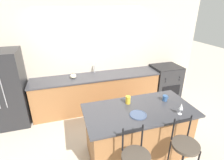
# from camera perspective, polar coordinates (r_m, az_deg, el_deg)

# --- Properties ---
(ground_plane) EXTENTS (18.00, 18.00, 0.00)m
(ground_plane) POSITION_cam_1_polar(r_m,az_deg,el_deg) (4.46, -3.63, -11.27)
(ground_plane) COLOR beige
(wall_back) EXTENTS (6.00, 0.07, 2.70)m
(wall_back) POSITION_cam_1_polar(r_m,az_deg,el_deg) (4.53, -6.25, 8.14)
(wall_back) COLOR beige
(wall_back) RESTS_ON ground_plane
(back_counter) EXTENTS (3.18, 0.70, 0.91)m
(back_counter) POSITION_cam_1_polar(r_m,az_deg,el_deg) (4.55, -4.94, -3.84)
(back_counter) COLOR #936038
(back_counter) RESTS_ON ground_plane
(sink_faucet) EXTENTS (0.02, 0.13, 0.22)m
(sink_faucet) POSITION_cam_1_polar(r_m,az_deg,el_deg) (4.50, -5.76, 4.03)
(sink_faucet) COLOR #ADAFB5
(sink_faucet) RESTS_ON back_counter
(kitchen_island) EXTENTS (1.84, 0.93, 0.93)m
(kitchen_island) POSITION_cam_1_polar(r_m,az_deg,el_deg) (3.26, 8.44, -16.30)
(kitchen_island) COLOR #936038
(kitchen_island) RESTS_ON ground_plane
(refrigerator) EXTENTS (0.80, 0.76, 1.70)m
(refrigerator) POSITION_cam_1_polar(r_m,az_deg,el_deg) (4.43, -31.39, -2.61)
(refrigerator) COLOR #232326
(refrigerator) RESTS_ON ground_plane
(oven_range) EXTENTS (0.76, 0.69, 0.96)m
(oven_range) POSITION_cam_1_polar(r_m,az_deg,el_deg) (5.25, 16.80, -0.62)
(oven_range) COLOR #28282B
(oven_range) RESTS_ON ground_plane
(bar_stool_far) EXTENTS (0.38, 0.38, 1.11)m
(bar_stool_far) POSITION_cam_1_polar(r_m,az_deg,el_deg) (2.89, 22.40, -20.70)
(bar_stool_far) COLOR black
(bar_stool_far) RESTS_ON ground_plane
(dinner_plate) EXTENTS (0.27, 0.27, 0.02)m
(dinner_plate) POSITION_cam_1_polar(r_m,az_deg,el_deg) (2.83, 8.51, -11.16)
(dinner_plate) COLOR #425170
(dinner_plate) RESTS_ON kitchen_island
(wine_glass) EXTENTS (0.07, 0.07, 0.19)m
(wine_glass) POSITION_cam_1_polar(r_m,az_deg,el_deg) (2.97, 21.65, -8.11)
(wine_glass) COLOR white
(wine_glass) RESTS_ON kitchen_island
(coffee_mug) EXTENTS (0.12, 0.09, 0.10)m
(coffee_mug) POSITION_cam_1_polar(r_m,az_deg,el_deg) (3.31, 16.92, -5.66)
(coffee_mug) COLOR #335689
(coffee_mug) RESTS_ON kitchen_island
(tumbler_cup) EXTENTS (0.09, 0.09, 0.14)m
(tumbler_cup) POSITION_cam_1_polar(r_m,az_deg,el_deg) (3.09, 5.23, -6.48)
(tumbler_cup) COLOR gold
(tumbler_cup) RESTS_ON kitchen_island
(pumpkin_decoration) EXTENTS (0.14, 0.14, 0.13)m
(pumpkin_decoration) POSITION_cam_1_polar(r_m,az_deg,el_deg) (4.26, -12.56, 1.26)
(pumpkin_decoration) COLOR beige
(pumpkin_decoration) RESTS_ON back_counter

